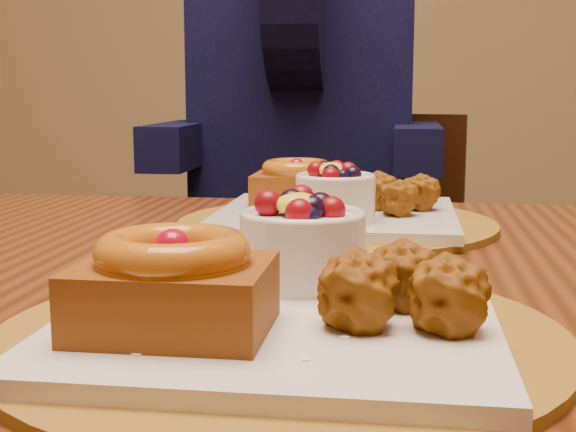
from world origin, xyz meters
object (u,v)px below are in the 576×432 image
object	(u,v)px
dining_table	(316,348)
place_setting_near	(276,300)
place_setting_far	(334,208)
diner	(304,77)
chair_far	(363,286)

from	to	relation	value
dining_table	place_setting_near	size ratio (longest dim) A/B	4.21
dining_table	place_setting_far	world-z (taller)	place_setting_far
place_setting_far	diner	world-z (taller)	diner
dining_table	chair_far	xyz separation A→B (m)	(-0.01, 1.04, -0.20)
place_setting_near	place_setting_far	xyz separation A→B (m)	(0.00, 0.43, -0.00)
place_setting_near	place_setting_far	distance (m)	0.43
dining_table	diner	bearing A→B (deg)	97.86
dining_table	chair_far	bearing A→B (deg)	90.36
place_setting_far	chair_far	xyz separation A→B (m)	(-0.00, 0.82, -0.30)
place_setting_far	chair_far	world-z (taller)	chair_far
dining_table	chair_far	distance (m)	1.06
diner	dining_table	bearing A→B (deg)	-99.17
place_setting_near	dining_table	bearing A→B (deg)	89.14
place_setting_near	place_setting_far	world-z (taller)	place_setting_near
dining_table	diner	distance (m)	0.96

